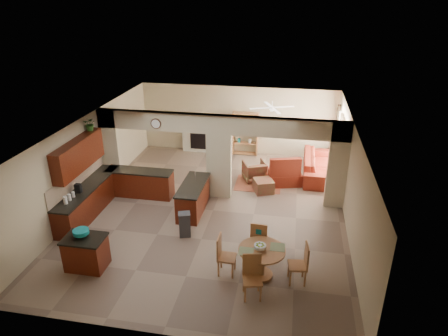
% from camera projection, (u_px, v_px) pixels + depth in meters
% --- Properties ---
extents(floor, '(10.00, 10.00, 0.00)m').
position_uv_depth(floor, '(213.00, 210.00, 12.48)').
color(floor, '#7B6655').
rests_on(floor, ground).
extents(ceiling, '(10.00, 10.00, 0.00)m').
position_uv_depth(ceiling, '(212.00, 125.00, 11.34)').
color(ceiling, white).
rests_on(ceiling, wall_back).
extents(wall_back, '(8.00, 0.00, 8.00)m').
position_uv_depth(wall_back, '(238.00, 120.00, 16.40)').
color(wall_back, '#BFAD8B').
rests_on(wall_back, floor).
extents(wall_front, '(8.00, 0.00, 8.00)m').
position_uv_depth(wall_front, '(158.00, 279.00, 7.42)').
color(wall_front, '#BFAD8B').
rests_on(wall_front, floor).
extents(wall_left, '(0.00, 10.00, 10.00)m').
position_uv_depth(wall_left, '(89.00, 160.00, 12.57)').
color(wall_left, '#BFAD8B').
rests_on(wall_left, floor).
extents(wall_right, '(0.00, 10.00, 10.00)m').
position_uv_depth(wall_right, '(351.00, 180.00, 11.25)').
color(wall_right, '#BFAD8B').
rests_on(wall_right, floor).
extents(partition_left_pier, '(0.60, 0.25, 2.80)m').
position_uv_depth(partition_left_pier, '(111.00, 149.00, 13.41)').
color(partition_left_pier, '#BFAD8B').
rests_on(partition_left_pier, floor).
extents(partition_center_pier, '(0.80, 0.25, 2.20)m').
position_uv_depth(partition_center_pier, '(219.00, 166.00, 12.93)').
color(partition_center_pier, '#BFAD8B').
rests_on(partition_center_pier, floor).
extents(partition_right_pier, '(0.60, 0.25, 2.80)m').
position_uv_depth(partition_right_pier, '(338.00, 165.00, 12.20)').
color(partition_right_pier, '#BFAD8B').
rests_on(partition_right_pier, floor).
extents(partition_header, '(8.00, 0.25, 0.60)m').
position_uv_depth(partition_header, '(219.00, 124.00, 12.36)').
color(partition_header, '#BFAD8B').
rests_on(partition_header, partition_center_pier).
extents(kitchen_counter, '(2.52, 3.29, 1.48)m').
position_uv_depth(kitchen_counter, '(111.00, 192.00, 12.60)').
color(kitchen_counter, '#3A0906').
rests_on(kitchen_counter, floor).
extents(upper_cabinets, '(0.35, 2.40, 0.90)m').
position_uv_depth(upper_cabinets, '(78.00, 155.00, 11.61)').
color(upper_cabinets, '#3A0906').
rests_on(upper_cabinets, wall_left).
extents(peninsula, '(0.70, 1.85, 0.91)m').
position_uv_depth(peninsula, '(193.00, 198.00, 12.29)').
color(peninsula, '#3A0906').
rests_on(peninsula, floor).
extents(wall_clock, '(0.34, 0.03, 0.34)m').
position_uv_depth(wall_clock, '(156.00, 124.00, 12.57)').
color(wall_clock, '#4A2918').
rests_on(wall_clock, partition_header).
extents(rug, '(1.60, 1.30, 0.01)m').
position_uv_depth(rug, '(258.00, 184.00, 14.17)').
color(rug, brown).
rests_on(rug, floor).
extents(fireplace, '(1.60, 0.35, 1.20)m').
position_uv_depth(fireplace, '(199.00, 137.00, 16.83)').
color(fireplace, beige).
rests_on(fireplace, floor).
extents(shelving_unit, '(1.00, 0.32, 1.80)m').
position_uv_depth(shelving_unit, '(245.00, 134.00, 16.38)').
color(shelving_unit, '#A46038').
rests_on(shelving_unit, floor).
extents(window_a, '(0.02, 0.90, 1.90)m').
position_uv_depth(window_a, '(342.00, 156.00, 13.41)').
color(window_a, white).
rests_on(window_a, wall_right).
extents(window_b, '(0.02, 0.90, 1.90)m').
position_uv_depth(window_b, '(338.00, 139.00, 14.93)').
color(window_b, white).
rests_on(window_b, wall_right).
extents(glazed_door, '(0.02, 0.70, 2.10)m').
position_uv_depth(glazed_door, '(340.00, 151.00, 14.23)').
color(glazed_door, white).
rests_on(glazed_door, wall_right).
extents(drape_a_left, '(0.10, 0.28, 2.30)m').
position_uv_depth(drape_a_left, '(343.00, 163.00, 12.87)').
color(drape_a_left, '#441D1B').
rests_on(drape_a_left, wall_right).
extents(drape_a_right, '(0.10, 0.28, 2.30)m').
position_uv_depth(drape_a_right, '(340.00, 150.00, 13.95)').
color(drape_a_right, '#441D1B').
rests_on(drape_a_right, wall_right).
extents(drape_b_left, '(0.10, 0.28, 2.30)m').
position_uv_depth(drape_b_left, '(338.00, 145.00, 14.40)').
color(drape_b_left, '#441D1B').
rests_on(drape_b_left, wall_right).
extents(drape_b_right, '(0.10, 0.28, 2.30)m').
position_uv_depth(drape_b_right, '(336.00, 134.00, 15.48)').
color(drape_b_right, '#441D1B').
rests_on(drape_b_right, wall_right).
extents(ceiling_fan, '(1.00, 1.00, 0.10)m').
position_uv_depth(ceiling_fan, '(272.00, 108.00, 13.88)').
color(ceiling_fan, white).
rests_on(ceiling_fan, ceiling).
extents(kitchen_island, '(0.99, 0.71, 0.86)m').
position_uv_depth(kitchen_island, '(86.00, 252.00, 9.77)').
color(kitchen_island, '#3A0906').
rests_on(kitchen_island, floor).
extents(teal_bowl, '(0.38, 0.38, 0.18)m').
position_uv_depth(teal_bowl, '(81.00, 233.00, 9.62)').
color(teal_bowl, '#137E83').
rests_on(teal_bowl, kitchen_island).
extents(trash_can, '(0.38, 0.35, 0.66)m').
position_uv_depth(trash_can, '(185.00, 225.00, 11.08)').
color(trash_can, '#313133').
rests_on(trash_can, floor).
extents(dining_table, '(1.12, 1.12, 0.76)m').
position_uv_depth(dining_table, '(262.00, 258.00, 9.44)').
color(dining_table, '#A46038').
rests_on(dining_table, floor).
extents(fruit_bowl, '(0.28, 0.28, 0.15)m').
position_uv_depth(fruit_bowl, '(260.00, 247.00, 9.29)').
color(fruit_bowl, '#73A323').
rests_on(fruit_bowl, dining_table).
extents(sofa, '(2.76, 1.10, 0.80)m').
position_uv_depth(sofa, '(319.00, 165.00, 14.68)').
color(sofa, maroon).
rests_on(sofa, floor).
extents(chaise, '(1.28, 1.14, 0.43)m').
position_uv_depth(chaise, '(285.00, 177.00, 14.18)').
color(chaise, maroon).
rests_on(chaise, floor).
extents(armchair, '(1.01, 1.02, 0.71)m').
position_uv_depth(armchair, '(255.00, 171.00, 14.35)').
color(armchair, maroon).
rests_on(armchair, floor).
extents(ottoman, '(0.79, 0.79, 0.44)m').
position_uv_depth(ottoman, '(263.00, 186.00, 13.55)').
color(ottoman, maroon).
rests_on(ottoman, floor).
extents(plant, '(0.40, 0.36, 0.42)m').
position_uv_depth(plant, '(90.00, 124.00, 12.14)').
color(plant, '#1C4412').
rests_on(plant, upper_cabinets).
extents(chair_north, '(0.45, 0.45, 1.02)m').
position_uv_depth(chair_north, '(259.00, 238.00, 10.12)').
color(chair_north, '#A46038').
rests_on(chair_north, floor).
extents(chair_east, '(0.47, 0.47, 1.02)m').
position_uv_depth(chair_east, '(301.00, 262.00, 9.22)').
color(chair_east, '#A46038').
rests_on(chair_east, floor).
extents(chair_south, '(0.50, 0.50, 1.02)m').
position_uv_depth(chair_south, '(252.00, 274.00, 8.84)').
color(chair_south, '#A46038').
rests_on(chair_south, floor).
extents(chair_west, '(0.43, 0.43, 1.02)m').
position_uv_depth(chair_west, '(223.00, 253.00, 9.53)').
color(chair_west, '#A46038').
rests_on(chair_west, floor).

